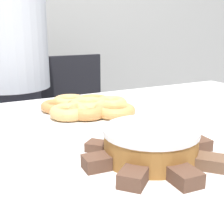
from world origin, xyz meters
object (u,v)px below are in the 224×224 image
Objects in this scene: person_standing at (11,76)px; office_chair_right at (80,137)px; frosted_cake at (151,143)px; plate_cake at (150,161)px; plate_donuts at (87,113)px.

person_standing is 0.55m from office_chair_right.
frosted_cake is (0.09, -1.07, 0.00)m from person_standing.
frosted_cake is at bearing 0.00° from plate_cake.
frosted_cake is (-0.03, -0.41, 0.04)m from plate_donuts.
person_standing is 7.85× the size of frosted_cake.
plate_cake is at bearing -85.29° from person_standing.
plate_cake is (0.09, -1.07, -0.04)m from person_standing.
frosted_cake reaches higher than plate_cake.
office_chair_right is 0.85m from plate_donuts.
plate_cake is 0.90× the size of plate_donuts.
office_chair_right is 4.43× the size of frosted_cake.
plate_cake is at bearing -104.20° from office_chair_right.
plate_donuts is at bearing -79.75° from person_standing.
plate_donuts is 0.41m from frosted_cake.
office_chair_right is at bearing 75.58° from frosted_cake.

